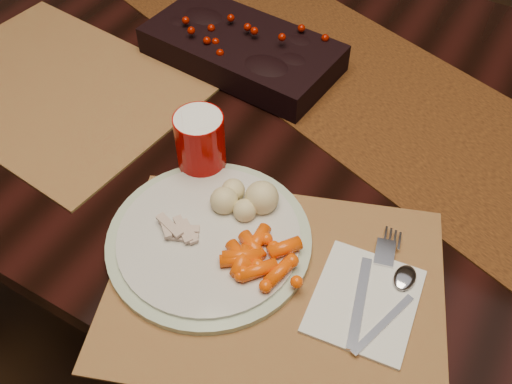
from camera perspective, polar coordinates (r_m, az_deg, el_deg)
The scene contains 14 objects.
floor at distance 1.58m, azimuth 5.58°, elevation -13.68°, with size 5.00×5.00×0.00m, color black.
dining_table at distance 1.25m, azimuth 6.86°, elevation -5.90°, with size 1.80×1.00×0.75m, color black.
table_runner at distance 1.07m, azimuth 9.01°, elevation 11.43°, with size 1.63×0.34×0.00m, color #542C05.
centerpiece at distance 1.07m, azimuth -1.43°, elevation 14.45°, with size 0.35×0.18×0.07m, color black, non-canonical shape.
placemat_main at distance 0.76m, azimuth 1.96°, elevation -9.39°, with size 0.44×0.32×0.00m, color brown.
placemat_second at distance 1.09m, azimuth -19.53°, elevation 9.74°, with size 0.48×0.35×0.00m, color #977150.
dinner_plate at distance 0.79m, azimuth -4.72°, elevation -4.66°, with size 0.28×0.28×0.02m, color silver.
baby_carrots at distance 0.75m, azimuth -0.26°, elevation -6.88°, with size 0.12×0.09×0.02m, color #FD4E03, non-canonical shape.
mashed_potatoes at distance 0.79m, azimuth -1.42°, elevation -0.52°, with size 0.08×0.07×0.05m, color #CCC17C, non-canonical shape.
turkey_shreds at distance 0.79m, azimuth -7.82°, elevation -3.63°, with size 0.07×0.06×0.02m, color beige, non-canonical shape.
napkin at distance 0.75m, azimuth 10.82°, elevation -10.62°, with size 0.13×0.15×0.01m, color white.
fork at distance 0.76m, azimuth 10.97°, elevation -9.47°, with size 0.03×0.17×0.00m, color silver, non-canonical shape.
spoon at distance 0.75m, azimuth 13.25°, elevation -11.34°, with size 0.03×0.14×0.00m, color #B5B6D3, non-canonical shape.
red_cup at distance 0.85m, azimuth -5.58°, elevation 4.83°, with size 0.07×0.07×0.10m, color #9D0400.
Camera 1 is at (0.22, -0.69, 1.40)m, focal length 40.00 mm.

